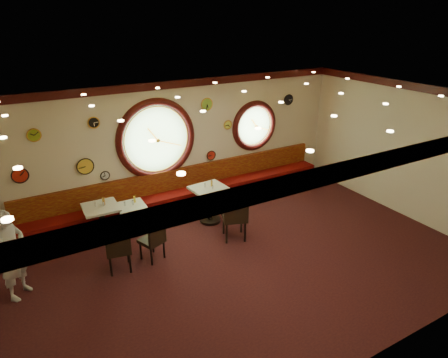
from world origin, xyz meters
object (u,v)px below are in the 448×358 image
table_c (210,201)px  condiment_b_pepper (133,202)px  table_b (132,215)px  chair_c (235,211)px  condiment_a_pepper (104,204)px  condiment_a_bottle (104,201)px  table_a (102,219)px  chair_a (118,244)px  waiter (12,254)px  condiment_b_salt (125,204)px  condiment_c_salt (205,185)px  condiment_c_pepper (213,187)px  condiment_a_salt (95,205)px  condiment_c_bottle (212,184)px  condiment_b_bottle (135,199)px  chair_b (154,235)px

table_c → condiment_b_pepper: table_c is taller
table_b → chair_c: 2.36m
condiment_a_pepper → condiment_a_bottle: condiment_a_bottle is taller
table_a → chair_a: chair_a is taller
condiment_b_pepper → waiter: waiter is taller
condiment_b_salt → condiment_a_bottle: bearing=176.7°
chair_a → condiment_b_salt: size_ratio=6.89×
condiment_c_salt → condiment_c_pepper: 0.20m
condiment_a_salt → condiment_c_bottle: size_ratio=0.69×
waiter → condiment_b_bottle: bearing=-23.0°
condiment_b_salt → table_a: bearing=-179.3°
chair_a → condiment_b_bottle: 1.68m
table_c → chair_a: bearing=-159.4°
condiment_a_salt → condiment_b_bottle: (0.87, 0.05, -0.09)m
condiment_b_pepper → condiment_a_salt: bearing=176.5°
condiment_b_salt → condiment_a_pepper: (-0.46, -0.01, 0.12)m
chair_b → condiment_b_salt: bearing=76.0°
condiment_c_salt → condiment_b_bottle: condiment_c_salt is taller
chair_b → condiment_a_salt: 1.60m
condiment_a_salt → condiment_c_salt: condiment_c_salt is taller
condiment_b_salt → condiment_c_salt: 1.86m
table_a → condiment_b_bottle: size_ratio=4.95×
condiment_a_salt → waiter: size_ratio=0.06×
condiment_b_pepper → condiment_a_pepper: bearing=178.3°
condiment_a_bottle → condiment_c_pepper: bearing=-13.5°
condiment_b_bottle → condiment_b_pepper: bearing=-127.4°
chair_a → chair_b: bearing=13.9°
chair_b → condiment_b_bottle: (0.08, 1.42, 0.19)m
table_c → chair_b: (-1.72, -0.88, 0.02)m
waiter → chair_c: bearing=-53.3°
condiment_c_salt → chair_b: bearing=-149.5°
condiment_a_bottle → table_a: bearing=-159.0°
table_c → condiment_a_salt: condiment_a_salt is taller
condiment_c_salt → waiter: (-4.11, -0.78, -0.08)m
table_a → condiment_a_bottle: 0.40m
table_c → condiment_a_pepper: 2.41m
chair_c → condiment_a_salt: size_ratio=7.66×
table_a → condiment_b_pepper: size_ratio=6.98×
table_a → waiter: (-1.77, -1.15, 0.33)m
condiment_c_pepper → condiment_c_bottle: (0.05, 0.14, 0.03)m
condiment_c_bottle → waiter: (-4.27, -0.76, -0.11)m
condiment_a_pepper → condiment_a_bottle: (0.01, 0.04, 0.04)m
table_a → chair_b: size_ratio=1.29×
table_b → condiment_b_pepper: size_ratio=5.89×
condiment_c_bottle → waiter: bearing=-170.0°
condiment_a_pepper → condiment_a_bottle: bearing=70.9°
table_c → chair_a: 2.62m
condiment_a_pepper → condiment_a_salt: bearing=169.7°
table_c → condiment_c_bottle: size_ratio=5.95×
table_a → chair_b: chair_b is taller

